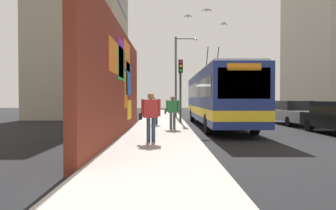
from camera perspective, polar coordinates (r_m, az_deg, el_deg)
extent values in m
plane|color=black|center=(17.37, 3.89, -4.42)|extent=(80.00, 80.00, 0.00)
cube|color=#ADA8A0|center=(17.32, -1.41, -4.18)|extent=(48.00, 3.20, 0.15)
cube|color=maroon|center=(12.88, -9.60, 4.26)|extent=(12.91, 0.30, 4.77)
cube|color=yellow|center=(15.26, -7.54, -0.90)|extent=(1.52, 0.02, 0.98)
cube|color=orange|center=(10.90, -10.55, 9.33)|extent=(1.82, 0.02, 1.20)
cube|color=blue|center=(14.90, -7.74, 5.06)|extent=(1.78, 0.02, 1.64)
cube|color=orange|center=(14.51, -8.01, 9.34)|extent=(2.09, 0.02, 1.38)
cube|color=green|center=(12.65, -9.10, 7.95)|extent=(1.82, 0.02, 1.38)
cube|color=#8C19D8|center=(12.60, -9.16, 8.92)|extent=(1.33, 0.02, 1.60)
cube|color=orange|center=(13.97, -8.21, 2.91)|extent=(0.96, 0.02, 1.69)
cube|color=#9E937F|center=(29.46, -16.37, 12.77)|extent=(9.43, 7.39, 15.29)
cube|color=black|center=(28.19, -9.01, 6.66)|extent=(8.02, 0.04, 1.10)
cube|color=black|center=(28.68, -9.03, 13.03)|extent=(8.02, 0.04, 1.10)
cube|color=black|center=(29.51, -9.05, 19.12)|extent=(8.02, 0.04, 1.10)
cube|color=navy|center=(18.08, 9.46, 1.60)|extent=(12.57, 2.47, 2.76)
cube|color=silver|center=(18.15, 9.47, 6.16)|extent=(12.07, 2.27, 0.12)
cube|color=yellow|center=(18.09, 9.45, -1.03)|extent=(12.59, 2.49, 0.44)
cube|color=black|center=(11.97, 14.62, 4.14)|extent=(0.04, 2.10, 1.24)
cube|color=black|center=(18.09, 9.46, 2.91)|extent=(11.57, 2.50, 0.88)
cube|color=orange|center=(12.03, 14.62, 7.23)|extent=(0.06, 1.36, 0.28)
cylinder|color=black|center=(20.15, 9.54, 8.06)|extent=(1.43, 0.06, 2.00)
cylinder|color=black|center=(20.04, 7.55, 8.10)|extent=(1.43, 0.06, 2.00)
cylinder|color=black|center=(14.47, 16.55, -3.59)|extent=(1.00, 0.28, 1.00)
cylinder|color=black|center=(13.98, 7.76, -3.72)|extent=(1.00, 0.28, 1.00)
cylinder|color=black|center=(22.27, 10.50, -1.92)|extent=(1.00, 0.28, 1.00)
cylinder|color=black|center=(21.96, 4.78, -1.95)|extent=(1.00, 0.28, 1.00)
cylinder|color=black|center=(16.96, 25.80, -3.58)|extent=(0.64, 0.22, 0.64)
cube|color=#B7B7BC|center=(20.92, 22.96, -1.78)|extent=(4.73, 1.86, 0.66)
cube|color=black|center=(20.99, 22.88, -0.05)|extent=(2.84, 1.67, 0.60)
cylinder|color=black|center=(19.89, 26.94, -2.91)|extent=(0.64, 0.22, 0.64)
cylinder|color=black|center=(19.19, 22.54, -3.02)|extent=(0.64, 0.22, 0.64)
cylinder|color=black|center=(22.70, 23.31, -2.39)|extent=(0.64, 0.22, 0.64)
cylinder|color=black|center=(22.09, 19.37, -2.46)|extent=(0.64, 0.22, 0.64)
cylinder|color=#2D3F59|center=(17.71, -2.24, -2.47)|extent=(0.14, 0.14, 0.83)
cylinder|color=#2D3F59|center=(17.71, -2.79, -2.47)|extent=(0.14, 0.14, 0.83)
cube|color=gold|center=(17.68, -2.52, -0.12)|extent=(0.22, 0.49, 0.62)
cylinder|color=gold|center=(17.67, -1.57, -0.02)|extent=(0.09, 0.09, 0.59)
cylinder|color=gold|center=(17.69, -3.47, -0.02)|extent=(0.09, 0.09, 0.59)
sphere|color=beige|center=(17.68, -2.52, 1.26)|extent=(0.23, 0.23, 0.23)
cylinder|color=#595960|center=(15.02, 1.22, -3.11)|extent=(0.14, 0.14, 0.84)
cylinder|color=#595960|center=(15.02, 0.57, -3.11)|extent=(0.14, 0.14, 0.84)
cube|color=#338C4C|center=(14.98, 0.89, -0.31)|extent=(0.22, 0.49, 0.63)
cylinder|color=#338C4C|center=(14.99, 2.02, -0.19)|extent=(0.09, 0.09, 0.60)
cylinder|color=#338C4C|center=(14.98, -0.23, -0.19)|extent=(0.09, 0.09, 0.60)
sphere|color=#936B4C|center=(14.98, 0.89, 1.33)|extent=(0.23, 0.23, 0.23)
cube|color=#593319|center=(14.99, -0.50, -1.32)|extent=(0.14, 0.10, 0.24)
cylinder|color=#2D3F59|center=(10.49, -2.87, -4.86)|extent=(0.14, 0.14, 0.87)
cylinder|color=#2D3F59|center=(10.50, -3.84, -4.86)|extent=(0.14, 0.14, 0.87)
cube|color=#BF3333|center=(10.44, -3.36, -0.72)|extent=(0.22, 0.51, 0.65)
cylinder|color=#BF3333|center=(10.43, -1.70, -0.54)|extent=(0.09, 0.09, 0.62)
cylinder|color=#BF3333|center=(10.46, -5.02, -0.54)|extent=(0.09, 0.09, 0.62)
sphere|color=#936B4C|center=(10.44, -3.36, 1.71)|extent=(0.23, 0.23, 0.23)
cube|color=black|center=(10.48, -5.39, -2.22)|extent=(0.14, 0.10, 0.24)
cylinder|color=#2D382D|center=(19.06, 2.44, 2.70)|extent=(0.14, 0.14, 4.10)
cube|color=black|center=(18.95, 2.48, 7.56)|extent=(0.20, 0.28, 0.84)
sphere|color=red|center=(18.88, 2.50, 8.44)|extent=(0.18, 0.18, 0.18)
sphere|color=yellow|center=(18.84, 2.50, 7.60)|extent=(0.18, 0.18, 0.18)
sphere|color=green|center=(18.81, 2.50, 6.75)|extent=(0.18, 0.18, 0.18)
cylinder|color=#4C4C51|center=(25.14, 1.53, 5.48)|extent=(0.18, 0.18, 6.87)
cylinder|color=#4C4C51|center=(25.64, 3.46, 12.80)|extent=(0.10, 1.68, 0.10)
ellipsoid|color=silver|center=(25.70, 5.38, 12.66)|extent=(0.44, 0.28, 0.20)
ellipsoid|color=slate|center=(22.44, 10.77, 15.28)|extent=(0.32, 0.14, 0.12)
cube|color=slate|center=(22.48, 11.13, 15.33)|extent=(0.20, 0.24, 0.18)
cube|color=slate|center=(22.42, 10.40, 15.37)|extent=(0.20, 0.24, 0.18)
ellipsoid|color=gray|center=(19.47, 3.92, 16.87)|extent=(0.32, 0.14, 0.12)
cube|color=gray|center=(19.49, 4.34, 16.95)|extent=(0.20, 0.25, 0.15)
cube|color=gray|center=(19.47, 3.49, 16.97)|extent=(0.20, 0.25, 0.15)
ellipsoid|color=gray|center=(17.68, 7.58, 17.84)|extent=(0.32, 0.14, 0.12)
cube|color=gray|center=(17.71, 8.05, 17.92)|extent=(0.20, 0.28, 0.09)
cube|color=gray|center=(17.67, 7.10, 17.95)|extent=(0.20, 0.28, 0.09)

